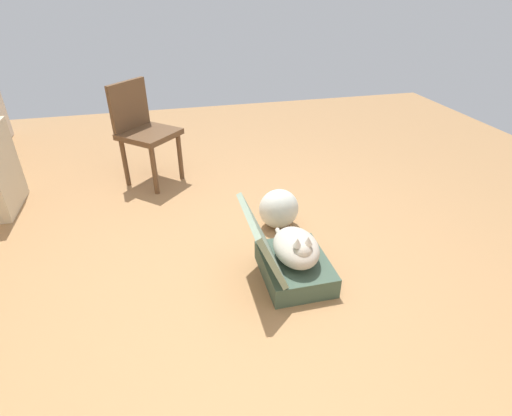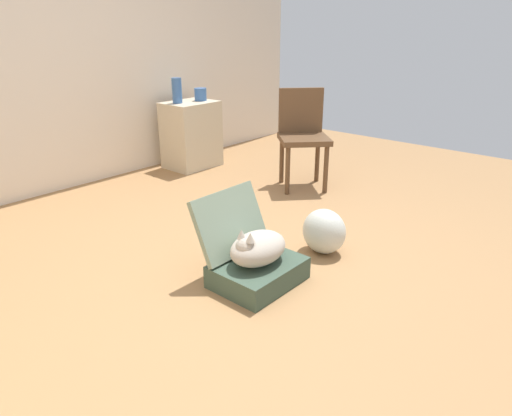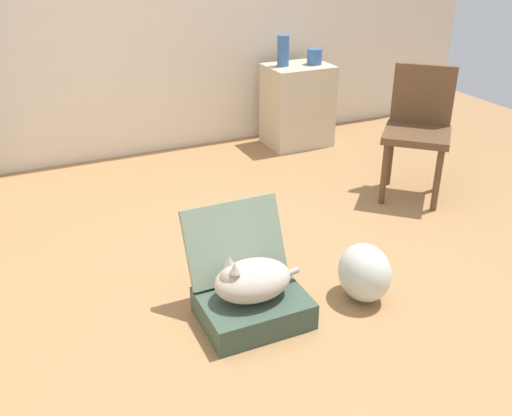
# 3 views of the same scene
# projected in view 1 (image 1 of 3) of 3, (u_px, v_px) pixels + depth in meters

# --- Properties ---
(ground_plane) EXTENTS (7.68, 7.68, 0.00)m
(ground_plane) POSITION_uv_depth(u_px,v_px,m) (236.00, 264.00, 2.70)
(ground_plane) COLOR #9E7247
(ground_plane) RESTS_ON ground
(suitcase_base) EXTENTS (0.52, 0.41, 0.14)m
(suitcase_base) POSITION_uv_depth(u_px,v_px,m) (295.00, 268.00, 2.56)
(suitcase_base) COLOR #384C3D
(suitcase_base) RESTS_ON ground
(suitcase_lid) EXTENTS (0.52, 0.20, 0.39)m
(suitcase_lid) POSITION_uv_depth(u_px,v_px,m) (261.00, 239.00, 2.38)
(suitcase_lid) COLOR gray
(suitcase_lid) RESTS_ON suitcase_base
(cat) EXTENTS (0.47, 0.28, 0.24)m
(cat) POSITION_uv_depth(u_px,v_px,m) (296.00, 248.00, 2.46)
(cat) COLOR #B2A899
(cat) RESTS_ON suitcase_base
(plastic_bag_white) EXTENTS (0.26, 0.31, 0.31)m
(plastic_bag_white) POSITION_uv_depth(u_px,v_px,m) (279.00, 209.00, 3.04)
(plastic_bag_white) COLOR silver
(plastic_bag_white) RESTS_ON ground
(chair) EXTENTS (0.63, 0.63, 0.92)m
(chair) POSITION_uv_depth(u_px,v_px,m) (143.00, 129.00, 3.56)
(chair) COLOR brown
(chair) RESTS_ON ground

